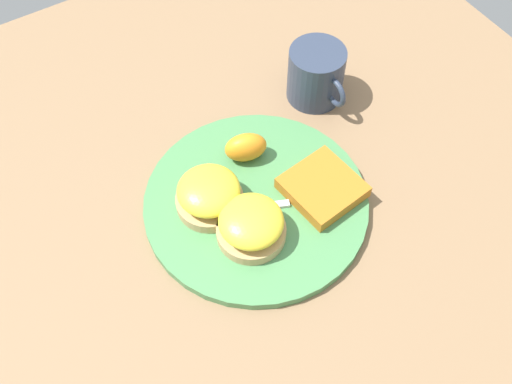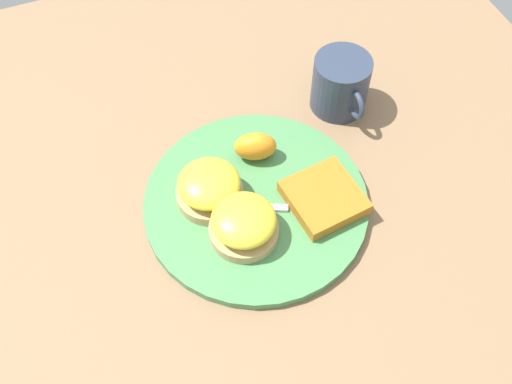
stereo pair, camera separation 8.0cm
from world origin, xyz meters
The scene contains 8 objects.
ground_plane centered at (0.00, 0.00, 0.00)m, with size 1.10×1.10×0.00m, color #846647.
plate centered at (0.00, 0.00, 0.01)m, with size 0.31×0.31×0.01m, color #47844C.
sandwich_benedict_left centered at (-0.03, -0.06, 0.04)m, with size 0.09×0.09×0.05m.
sandwich_benedict_right centered at (0.04, -0.03, 0.04)m, with size 0.09×0.09×0.05m.
hashbrown_patty centered at (0.04, 0.08, 0.02)m, with size 0.09×0.09×0.02m, color #AF6A1D.
orange_wedge centered at (-0.07, 0.03, 0.04)m, with size 0.06×0.04×0.04m, color orange.
fork centered at (0.03, 0.04, 0.02)m, with size 0.09×0.19×0.00m.
cup centered at (-0.13, 0.19, 0.04)m, with size 0.12×0.09×0.09m.
Camera 1 is at (0.38, -0.24, 0.70)m, focal length 42.00 mm.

